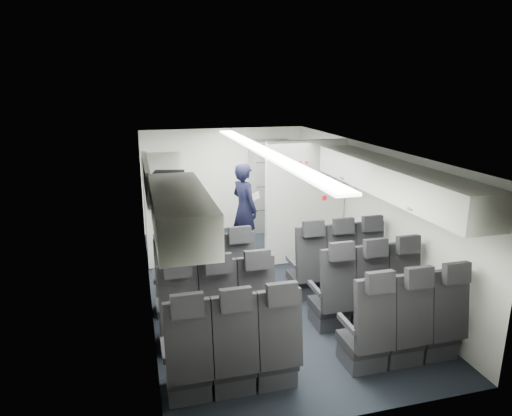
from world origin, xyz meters
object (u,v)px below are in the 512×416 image
seat_row_rear (322,342)px  galley_unit (271,186)px  boarding_door (148,208)px  carry_on_bag (169,180)px  flight_attendant (244,209)px  seat_row_mid (294,304)px  seat_row_front (273,275)px

seat_row_rear → galley_unit: bearing=79.4°
seat_row_rear → boarding_door: 4.25m
seat_row_rear → carry_on_bag: carry_on_bag is taller
galley_unit → boarding_door: 2.84m
boarding_door → flight_attendant: size_ratio=1.11×
galley_unit → carry_on_bag: size_ratio=4.74×
boarding_door → flight_attendant: (1.71, -0.08, -0.11)m
seat_row_mid → boarding_door: size_ratio=1.79×
seat_row_front → boarding_door: bearing=128.2°
seat_row_mid → carry_on_bag: bearing=136.0°
seat_row_rear → flight_attendant: (0.07, 3.81, 0.44)m
seat_row_mid → galley_unit: size_ratio=1.75×
flight_attendant → carry_on_bag: carry_on_bag is taller
carry_on_bag → galley_unit: bearing=62.4°
boarding_door → flight_attendant: boarding_door is taller
seat_row_rear → boarding_door: bearing=112.9°
galley_unit → flight_attendant: 1.53m
boarding_door → carry_on_bag: carry_on_bag is taller
galley_unit → carry_on_bag: (-2.31, -2.84, 0.83)m
seat_row_mid → seat_row_rear: (0.00, -0.90, 0.00)m
flight_attendant → carry_on_bag: 2.34m
galley_unit → seat_row_rear: bearing=-100.6°
seat_row_rear → carry_on_bag: size_ratio=8.32×
seat_row_rear → galley_unit: 5.17m
seat_row_front → seat_row_mid: 0.90m
seat_row_front → carry_on_bag: bearing=163.1°
seat_row_rear → galley_unit: size_ratio=1.75×
seat_row_front → flight_attendant: flight_attendant is taller
seat_row_front → seat_row_rear: size_ratio=1.00×
seat_row_mid → flight_attendant: bearing=88.7°
seat_row_mid → flight_attendant: (0.07, 2.91, 0.44)m
carry_on_bag → seat_row_rear: bearing=-46.8°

